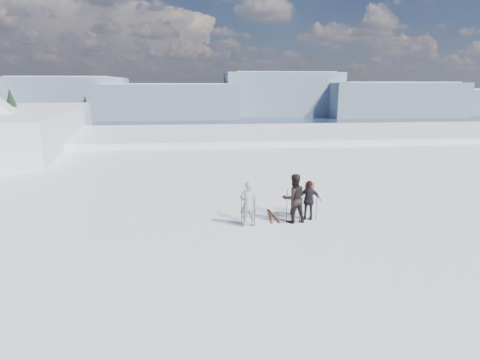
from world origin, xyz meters
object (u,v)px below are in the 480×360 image
object	(u,v)px
skis_loose	(272,216)
skier_pack	(309,200)
skier_grey	(248,204)
skier_dark	(294,198)

from	to	relation	value
skis_loose	skier_pack	bearing A→B (deg)	-21.32
skier_pack	skis_loose	bearing A→B (deg)	-6.52
skier_grey	skis_loose	distance (m)	1.69
skier_grey	skier_pack	distance (m)	2.50
skier_dark	skier_pack	world-z (taller)	skier_dark
skier_dark	skier_pack	size ratio (longest dim) A/B	1.21
skier_grey	skis_loose	world-z (taller)	skier_grey
skier_grey	skis_loose	bearing A→B (deg)	-144.39
skier_grey	skier_pack	bearing A→B (deg)	-176.00
skier_dark	skis_loose	distance (m)	1.39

